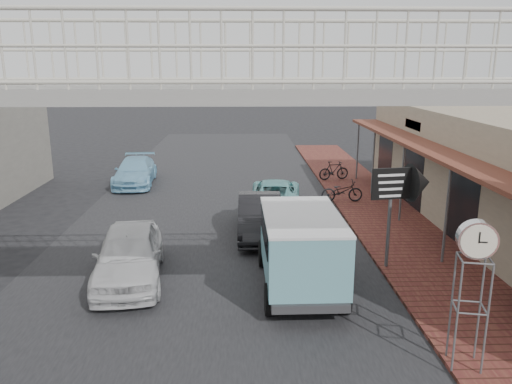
{
  "coord_description": "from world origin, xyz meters",
  "views": [
    {
      "loc": [
        1.14,
        -12.27,
        5.56
      ],
      "look_at": [
        1.59,
        2.64,
        1.8
      ],
      "focal_mm": 35.0,
      "sensor_mm": 36.0,
      "label": 1
    }
  ],
  "objects": [
    {
      "name": "ground",
      "position": [
        0.0,
        0.0,
        0.0
      ],
      "size": [
        120.0,
        120.0,
        0.0
      ],
      "primitive_type": "plane",
      "color": "black",
      "rests_on": "ground"
    },
    {
      "name": "road_strip",
      "position": [
        0.0,
        0.0,
        0.01
      ],
      "size": [
        10.0,
        60.0,
        0.01
      ],
      "primitive_type": "cube",
      "color": "black",
      "rests_on": "ground"
    },
    {
      "name": "sidewalk",
      "position": [
        6.5,
        3.0,
        0.05
      ],
      "size": [
        3.0,
        40.0,
        0.1
      ],
      "primitive_type": "cube",
      "color": "brown",
      "rests_on": "ground"
    },
    {
      "name": "footbridge",
      "position": [
        0.0,
        -4.0,
        3.18
      ],
      "size": [
        16.4,
        2.4,
        6.34
      ],
      "color": "gray",
      "rests_on": "ground"
    },
    {
      "name": "white_hatchback",
      "position": [
        -1.86,
        0.24,
        0.72
      ],
      "size": [
        2.22,
        4.42,
        1.45
      ],
      "primitive_type": "imported",
      "rotation": [
        0.0,
        0.0,
        0.12
      ],
      "color": "silver",
      "rests_on": "ground"
    },
    {
      "name": "dark_sedan",
      "position": [
        1.75,
        3.79,
        0.68
      ],
      "size": [
        1.48,
        4.13,
        1.35
      ],
      "primitive_type": "imported",
      "rotation": [
        0.0,
        0.0,
        -0.01
      ],
      "color": "black",
      "rests_on": "ground"
    },
    {
      "name": "angkot_curb",
      "position": [
        2.5,
        7.17,
        0.59
      ],
      "size": [
        2.31,
        4.4,
        1.18
      ],
      "primitive_type": "imported",
      "rotation": [
        0.0,
        0.0,
        3.06
      ],
      "color": "#6AB6B7",
      "rests_on": "ground"
    },
    {
      "name": "angkot_far",
      "position": [
        -4.0,
        11.5,
        0.63
      ],
      "size": [
        2.05,
        4.46,
        1.26
      ],
      "primitive_type": "imported",
      "rotation": [
        0.0,
        0.0,
        0.06
      ],
      "color": "#7EBBDB",
      "rests_on": "ground"
    },
    {
      "name": "angkot_van",
      "position": [
        2.61,
        -0.43,
        1.31
      ],
      "size": [
        1.99,
        4.23,
        2.06
      ],
      "rotation": [
        0.0,
        0.0,
        0.01
      ],
      "color": "black",
      "rests_on": "ground"
    },
    {
      "name": "motorcycle_near",
      "position": [
        5.3,
        7.65,
        0.55
      ],
      "size": [
        1.75,
        0.68,
        0.9
      ],
      "primitive_type": "imported",
      "rotation": [
        0.0,
        0.0,
        1.62
      ],
      "color": "black",
      "rests_on": "sidewalk"
    },
    {
      "name": "motorcycle_far",
      "position": [
        5.71,
        11.79,
        0.56
      ],
      "size": [
        1.6,
        0.77,
        0.93
      ],
      "primitive_type": "imported",
      "rotation": [
        0.0,
        0.0,
        1.8
      ],
      "color": "black",
      "rests_on": "sidewalk"
    },
    {
      "name": "street_clock",
      "position": [
        5.3,
        -4.05,
        2.46
      ],
      "size": [
        0.73,
        0.64,
        2.84
      ],
      "rotation": [
        0.0,
        0.0,
        -0.2
      ],
      "color": "#59595B",
      "rests_on": "sidewalk"
    },
    {
      "name": "arrow_sign",
      "position": [
        5.91,
        0.82,
        2.46
      ],
      "size": [
        1.74,
        1.13,
        2.92
      ],
      "rotation": [
        0.0,
        0.0,
        0.15
      ],
      "color": "#59595B",
      "rests_on": "sidewalk"
    }
  ]
}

